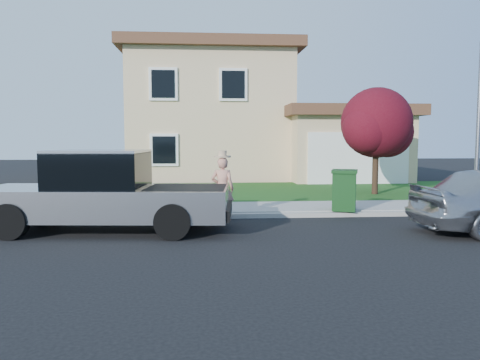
% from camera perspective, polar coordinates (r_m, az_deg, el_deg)
% --- Properties ---
extents(ground, '(80.00, 80.00, 0.00)m').
position_cam_1_polar(ground, '(9.60, -1.99, -7.59)').
color(ground, black).
rests_on(ground, ground).
extents(curb, '(40.00, 0.20, 0.12)m').
position_cam_1_polar(curb, '(12.51, 2.01, -4.35)').
color(curb, gray).
rests_on(curb, ground).
extents(sidewalk, '(40.00, 2.00, 0.15)m').
position_cam_1_polar(sidewalk, '(13.58, 1.48, -3.54)').
color(sidewalk, gray).
rests_on(sidewalk, ground).
extents(lawn, '(40.00, 7.00, 0.10)m').
position_cam_1_polar(lawn, '(18.03, -0.02, -1.50)').
color(lawn, '#124115').
rests_on(lawn, ground).
extents(house, '(14.00, 11.30, 6.85)m').
position_cam_1_polar(house, '(25.82, -0.70, 7.39)').
color(house, tan).
rests_on(house, ground).
extents(pickup_truck, '(5.78, 2.42, 1.85)m').
position_cam_1_polar(pickup_truck, '(10.99, -16.11, -1.61)').
color(pickup_truck, black).
rests_on(pickup_truck, ground).
extents(woman, '(0.67, 0.52, 1.80)m').
position_cam_1_polar(woman, '(12.03, -2.15, -0.91)').
color(woman, tan).
rests_on(woman, ground).
extents(ornamental_tree, '(2.80, 2.53, 3.85)m').
position_cam_1_polar(ornamental_tree, '(17.66, 16.40, 6.31)').
color(ornamental_tree, black).
rests_on(ornamental_tree, lawn).
extents(trash_bin, '(0.90, 0.96, 1.11)m').
position_cam_1_polar(trash_bin, '(13.12, 12.60, -1.16)').
color(trash_bin, '#0E3512').
rests_on(trash_bin, sidewalk).
extents(street_lamp, '(0.30, 0.59, 4.52)m').
position_cam_1_polar(street_lamp, '(13.28, 27.16, 6.56)').
color(street_lamp, slate).
rests_on(street_lamp, ground).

